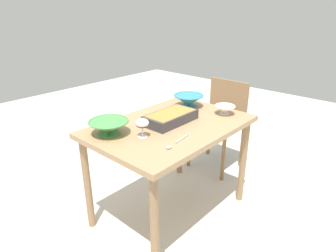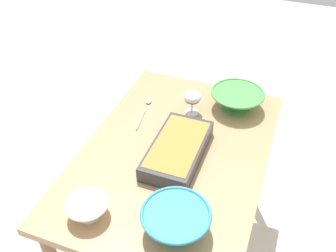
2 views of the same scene
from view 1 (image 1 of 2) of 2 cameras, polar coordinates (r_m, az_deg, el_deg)
ground_plane at (r=2.49m, az=0.44°, el=-16.09°), size 8.00×8.00×0.00m
dining_table at (r=2.14m, az=0.50°, el=-1.83°), size 1.15×0.78×0.76m
chair at (r=2.98m, az=10.23°, el=1.27°), size 0.39×0.44×0.87m
wine_glass at (r=1.87m, az=-5.00°, el=0.35°), size 0.09×0.09×0.13m
casserole_dish at (r=2.12m, az=0.50°, el=1.75°), size 0.39×0.21×0.07m
mixing_bowl at (r=2.32m, az=10.93°, el=3.22°), size 0.16×0.16×0.07m
small_bowl at (r=2.45m, az=3.99°, el=5.01°), size 0.24×0.24×0.10m
serving_bowl at (r=1.95m, az=-11.35°, el=-0.11°), size 0.26×0.26×0.10m
serving_spoon at (r=1.79m, az=1.11°, el=-3.48°), size 0.25×0.06×0.01m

